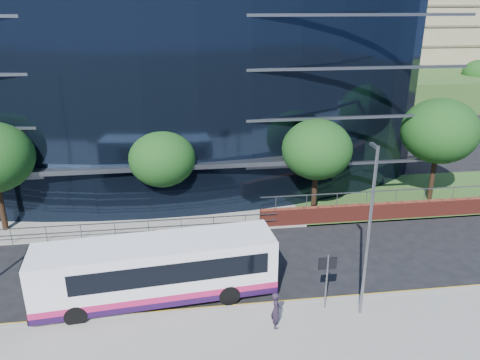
{
  "coord_description": "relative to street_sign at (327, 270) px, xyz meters",
  "views": [
    {
      "loc": [
        -1.88,
        -19.22,
        13.53
      ],
      "look_at": [
        1.8,
        8.0,
        3.05
      ],
      "focal_mm": 35.0,
      "sensor_mm": 36.0,
      "label": 1
    }
  ],
  "objects": [
    {
      "name": "pedestrian",
      "position": [
        -2.56,
        -1.04,
        -1.14
      ],
      "size": [
        0.44,
        0.64,
        1.72
      ],
      "primitive_type": "imported",
      "rotation": [
        0.0,
        0.0,
        1.53
      ],
      "color": "#281E2D",
      "rests_on": "pavement_near"
    },
    {
      "name": "kerb",
      "position": [
        -4.5,
        0.59,
        -2.07
      ],
      "size": [
        80.0,
        0.25,
        0.16
      ],
      "primitive_type": "cube",
      "color": "gray",
      "rests_on": "ground"
    },
    {
      "name": "far_forecourt",
      "position": [
        -10.5,
        12.59,
        -2.1
      ],
      "size": [
        50.0,
        8.0,
        0.1
      ],
      "primitive_type": "cube",
      "color": "gray",
      "rests_on": "ground"
    },
    {
      "name": "tree_far_c",
      "position": [
        2.5,
        10.59,
        2.39
      ],
      "size": [
        4.62,
        4.62,
        6.51
      ],
      "color": "black",
      "rests_on": "ground"
    },
    {
      "name": "streetlight_east",
      "position": [
        1.5,
        -0.59,
        2.29
      ],
      "size": [
        0.15,
        0.77,
        8.0
      ],
      "color": "slate",
      "rests_on": "pavement_near"
    },
    {
      "name": "tree_far_d",
      "position": [
        11.5,
        11.59,
        3.04
      ],
      "size": [
        5.28,
        5.28,
        7.44
      ],
      "color": "black",
      "rests_on": "ground"
    },
    {
      "name": "guard_railings",
      "position": [
        -12.5,
        8.59,
        -1.33
      ],
      "size": [
        24.0,
        0.05,
        1.1
      ],
      "color": "slate",
      "rests_on": "ground"
    },
    {
      "name": "street_sign",
      "position": [
        0.0,
        0.0,
        0.0
      ],
      "size": [
        0.85,
        0.09,
        2.8
      ],
      "color": "slate",
      "rests_on": "pavement_near"
    },
    {
      "name": "city_bus",
      "position": [
        -7.64,
        1.93,
        -0.52
      ],
      "size": [
        11.53,
        3.65,
        3.07
      ],
      "rotation": [
        0.0,
        0.0,
        0.09
      ],
      "color": "white",
      "rests_on": "ground"
    },
    {
      "name": "apartment_block",
      "position": [
        27.5,
        58.8,
        8.96
      ],
      "size": [
        60.0,
        42.0,
        30.0
      ],
      "color": "#2D511E",
      "rests_on": "ground"
    },
    {
      "name": "tree_dist_f",
      "position": [
        35.5,
        43.59,
        2.06
      ],
      "size": [
        4.29,
        4.29,
        6.05
      ],
      "color": "black",
      "rests_on": "ground"
    },
    {
      "name": "yellow_line_outer",
      "position": [
        -4.5,
        0.79,
        -2.14
      ],
      "size": [
        80.0,
        0.08,
        0.01
      ],
      "primitive_type": "cube",
      "color": "gold",
      "rests_on": "ground"
    },
    {
      "name": "glass_office",
      "position": [
        -8.5,
        22.44,
        5.85
      ],
      "size": [
        44.0,
        23.1,
        16.0
      ],
      "color": "black",
      "rests_on": "ground"
    },
    {
      "name": "yellow_line_inner",
      "position": [
        -4.5,
        0.94,
        -2.14
      ],
      "size": [
        80.0,
        0.08,
        0.01
      ],
      "primitive_type": "cube",
      "color": "gold",
      "rests_on": "ground"
    },
    {
      "name": "ground",
      "position": [
        -4.5,
        1.59,
        -2.15
      ],
      "size": [
        200.0,
        200.0,
        0.0
      ],
      "primitive_type": "plane",
      "color": "black",
      "rests_on": "ground"
    },
    {
      "name": "tree_dist_e",
      "position": [
        19.5,
        41.59,
        2.39
      ],
      "size": [
        4.62,
        4.62,
        6.51
      ],
      "color": "black",
      "rests_on": "ground"
    },
    {
      "name": "tree_far_b",
      "position": [
        -7.5,
        11.09,
        2.06
      ],
      "size": [
        4.29,
        4.29,
        6.05
      ],
      "color": "black",
      "rests_on": "ground"
    }
  ]
}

